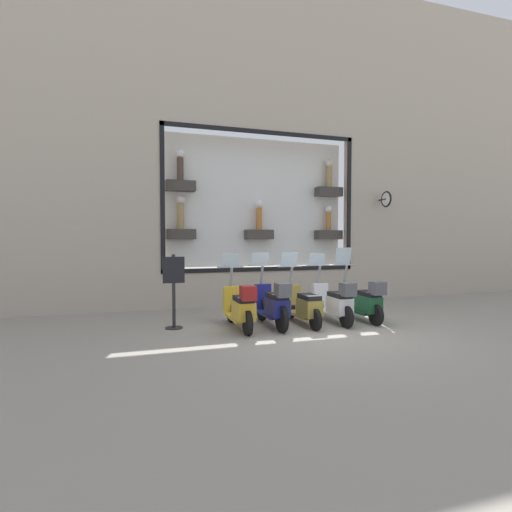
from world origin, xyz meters
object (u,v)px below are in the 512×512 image
(scooter_green_0, at_px, (363,301))
(shop_sign_post, at_px, (174,289))
(scooter_navy_3, at_px, (273,305))
(scooter_yellow_4, at_px, (241,307))
(scooter_olive_2, at_px, (304,306))
(scooter_white_1, at_px, (335,303))

(scooter_green_0, bearing_deg, shop_sign_post, 82.26)
(scooter_green_0, distance_m, shop_sign_post, 4.25)
(scooter_green_0, relative_size, scooter_navy_3, 0.99)
(scooter_yellow_4, bearing_deg, scooter_green_0, -90.03)
(scooter_navy_3, height_order, scooter_yellow_4, scooter_navy_3)
(scooter_navy_3, height_order, shop_sign_post, scooter_navy_3)
(scooter_yellow_4, xyz_separation_m, shop_sign_post, (0.57, 1.29, 0.36))
(scooter_olive_2, relative_size, scooter_yellow_4, 0.99)
(scooter_green_0, height_order, scooter_white_1, scooter_green_0)
(scooter_green_0, xyz_separation_m, scooter_yellow_4, (0.00, 2.90, 0.00))
(scooter_white_1, bearing_deg, scooter_olive_2, 85.05)
(scooter_olive_2, distance_m, scooter_yellow_4, 1.45)
(scooter_olive_2, xyz_separation_m, scooter_yellow_4, (-0.06, 1.45, 0.06))
(scooter_olive_2, xyz_separation_m, scooter_navy_3, (-0.05, 0.73, 0.07))
(scooter_white_1, xyz_separation_m, scooter_olive_2, (0.06, 0.73, -0.05))
(scooter_olive_2, bearing_deg, scooter_white_1, -94.95)
(scooter_navy_3, bearing_deg, shop_sign_post, 74.50)
(scooter_white_1, xyz_separation_m, scooter_yellow_4, (0.00, 2.18, 0.01))
(scooter_yellow_4, bearing_deg, scooter_navy_3, -89.25)
(scooter_olive_2, height_order, scooter_yellow_4, scooter_olive_2)
(scooter_olive_2, bearing_deg, scooter_green_0, -92.36)
(scooter_green_0, bearing_deg, scooter_yellow_4, 89.97)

